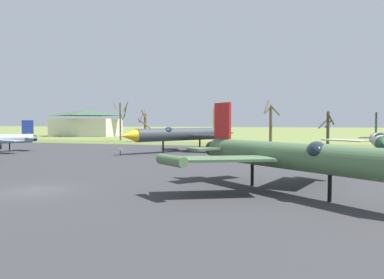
% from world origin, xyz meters
% --- Properties ---
extents(ground_plane, '(600.00, 600.00, 0.00)m').
position_xyz_m(ground_plane, '(0.00, 0.00, 0.00)').
color(ground_plane, olive).
extents(asphalt_apron, '(94.39, 54.62, 0.05)m').
position_xyz_m(asphalt_apron, '(0.00, 16.38, 0.03)').
color(asphalt_apron, '#333335').
rests_on(asphalt_apron, ground).
extents(grass_verge_strip, '(154.39, 12.00, 0.06)m').
position_xyz_m(grass_verge_strip, '(0.00, 49.69, 0.03)').
color(grass_verge_strip, '#576731').
rests_on(grass_verge_strip, ground).
extents(jet_fighter_front_left, '(14.04, 13.34, 5.44)m').
position_xyz_m(jet_fighter_front_left, '(14.41, 3.62, 2.21)').
color(jet_fighter_front_left, '#4C6B47').
rests_on(jet_fighter_front_left, ground).
extents(jet_fighter_rear_center, '(12.29, 14.88, 5.28)m').
position_xyz_m(jet_fighter_rear_center, '(22.36, 27.01, 2.12)').
color(jet_fighter_rear_center, '#B7B293').
rests_on(jet_fighter_rear_center, ground).
extents(jet_fighter_rear_left, '(12.18, 16.18, 6.13)m').
position_xyz_m(jet_fighter_rear_left, '(-1.72, 30.57, 2.48)').
color(jet_fighter_rear_left, '#33383D').
rests_on(jet_fighter_rear_left, ground).
extents(info_placard_rear_left, '(0.55, 0.37, 1.01)m').
position_xyz_m(info_placard_rear_left, '(-6.24, 22.05, 0.63)').
color(info_placard_rear_left, black).
rests_on(info_placard_rear_left, ground).
extents(bare_tree_far_left, '(3.80, 3.79, 8.68)m').
position_xyz_m(bare_tree_far_left, '(-25.70, 58.42, 4.97)').
color(bare_tree_far_left, brown).
rests_on(bare_tree_far_left, ground).
extents(bare_tree_left_of_center, '(2.95, 2.97, 6.78)m').
position_xyz_m(bare_tree_left_of_center, '(-18.05, 54.55, 3.44)').
color(bare_tree_left_of_center, brown).
rests_on(bare_tree_left_of_center, ground).
extents(bare_tree_center, '(3.02, 3.01, 8.19)m').
position_xyz_m(bare_tree_center, '(8.01, 53.45, 4.02)').
color(bare_tree_center, brown).
rests_on(bare_tree_center, ground).
extents(bare_tree_right_of_center, '(3.04, 3.05, 6.11)m').
position_xyz_m(bare_tree_right_of_center, '(18.13, 57.32, 3.30)').
color(bare_tree_right_of_center, '#42382D').
rests_on(bare_tree_right_of_center, ground).
extents(visitor_building, '(19.95, 15.93, 7.83)m').
position_xyz_m(visitor_building, '(-48.28, 79.34, 3.79)').
color(visitor_building, beige).
rests_on(visitor_building, ground).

